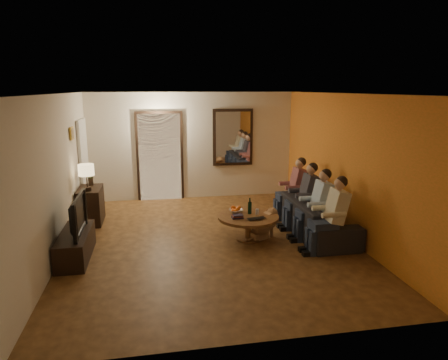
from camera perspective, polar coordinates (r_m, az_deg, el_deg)
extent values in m
cube|color=#452B12|center=(7.28, -1.93, -8.71)|extent=(5.00, 6.00, 0.01)
cube|color=white|center=(6.76, -2.10, 12.22)|extent=(5.00, 6.00, 0.01)
cube|color=beige|center=(9.84, -4.52, 4.84)|extent=(5.00, 0.02, 2.60)
cube|color=beige|center=(4.06, 4.09, -7.09)|extent=(5.00, 0.02, 2.60)
cube|color=beige|center=(7.01, -22.69, 0.53)|extent=(0.02, 6.00, 2.60)
cube|color=beige|center=(7.66, 16.85, 1.98)|extent=(0.02, 6.00, 2.60)
cube|color=#C47921|center=(7.65, 16.78, 1.98)|extent=(0.01, 6.00, 2.60)
cube|color=#FFE0A5|center=(9.81, -9.14, 3.22)|extent=(1.00, 0.06, 2.10)
cube|color=black|center=(9.80, -9.14, 3.21)|extent=(1.12, 0.04, 2.22)
cube|color=silver|center=(9.85, -7.65, 2.42)|extent=(0.45, 0.03, 1.70)
cube|color=black|center=(9.92, 1.27, 6.11)|extent=(1.00, 0.05, 1.40)
cube|color=white|center=(9.89, 1.31, 6.09)|extent=(0.86, 0.02, 1.26)
cube|color=white|center=(9.27, -19.35, 1.88)|extent=(0.06, 0.85, 2.04)
cube|color=#B28C33|center=(8.18, -20.92, 6.25)|extent=(0.03, 0.28, 0.24)
cube|color=brown|center=(8.18, -20.82, 6.26)|extent=(0.01, 0.22, 0.18)
cube|color=black|center=(8.57, -18.50, -3.46)|extent=(0.45, 0.81, 0.72)
cube|color=black|center=(6.95, -20.44, -8.74)|extent=(0.45, 1.29, 0.43)
imported|color=black|center=(6.78, -20.78, -4.67)|extent=(1.05, 0.14, 0.60)
imported|color=black|center=(7.76, 12.98, -5.15)|extent=(2.18, 0.86, 0.64)
cylinder|color=#5E2D1C|center=(7.29, 3.46, -6.78)|extent=(1.26, 1.26, 0.45)
imported|color=white|center=(7.38, 1.72, -4.43)|extent=(0.26, 0.26, 0.06)
cylinder|color=silver|center=(7.29, 4.78, -4.52)|extent=(0.06, 0.06, 0.10)
imported|color=black|center=(6.98, 4.83, -5.65)|extent=(0.36, 0.26, 0.03)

